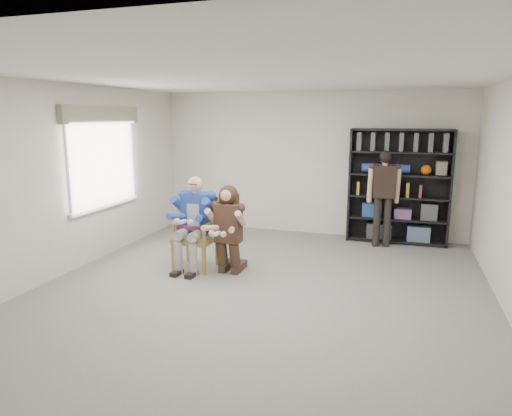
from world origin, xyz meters
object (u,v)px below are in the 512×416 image
(standing_man, at_px, (383,199))
(seated_man, at_px, (195,223))
(kneeling_woman, at_px, (228,231))
(bookshelf, at_px, (399,187))
(armchair, at_px, (195,233))

(standing_man, bearing_deg, seated_man, -152.29)
(seated_man, xyz_separation_m, kneeling_woman, (0.58, -0.12, -0.06))
(seated_man, distance_m, standing_man, 3.42)
(kneeling_woman, relative_size, standing_man, 0.76)
(standing_man, bearing_deg, bookshelf, 47.00)
(armchair, relative_size, standing_man, 0.64)
(seated_man, xyz_separation_m, bookshelf, (2.94, 2.49, 0.33))
(seated_man, height_order, kneeling_woman, seated_man)
(kneeling_woman, relative_size, bookshelf, 0.63)
(seated_man, bearing_deg, kneeling_woman, -10.07)
(seated_man, distance_m, bookshelf, 3.87)
(seated_man, height_order, bookshelf, bookshelf)
(kneeling_woman, xyz_separation_m, standing_man, (2.11, 2.23, 0.21))
(seated_man, relative_size, bookshelf, 0.69)
(armchair, distance_m, bookshelf, 3.89)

